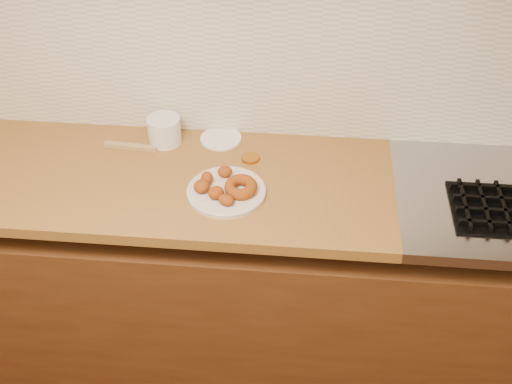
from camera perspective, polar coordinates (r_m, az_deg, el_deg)
wall_back at (r=2.20m, az=-0.15°, el=15.40°), size 4.00×0.02×2.70m
base_cabinet at (r=2.52m, az=-0.79°, el=-8.15°), size 3.60×0.60×0.77m
butcher_block at (r=2.33m, az=-17.02°, el=1.55°), size 2.30×0.62×0.04m
backsplash at (r=2.25m, az=-0.18°, el=11.78°), size 3.60×0.02×0.60m
donut_plate at (r=2.11m, az=-2.65°, el=0.03°), size 0.26×0.26×0.01m
ring_donut at (r=2.09m, az=-1.38°, el=0.45°), size 0.12×0.12×0.05m
fried_dough_chunks at (r=2.09m, az=-3.78°, el=0.56°), size 0.16×0.20×0.04m
plastic_tub at (r=2.35m, az=-8.15°, el=5.45°), size 0.14×0.14×0.10m
tub_lid at (r=2.36m, az=-3.14°, el=4.76°), size 0.18×0.18×0.01m
brass_jar_lid at (r=2.26m, az=-0.51°, el=3.03°), size 0.08×0.08×0.01m
wooden_utensil at (r=2.36m, az=-11.07°, el=3.99°), size 0.20×0.04×0.02m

